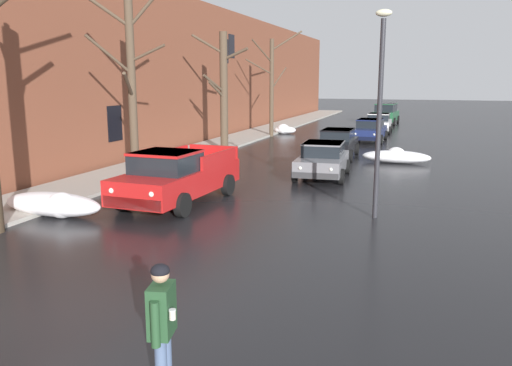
# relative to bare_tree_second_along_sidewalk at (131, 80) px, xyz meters

# --- Properties ---
(ground_plane) EXTENTS (200.00, 200.00, 0.00)m
(ground_plane) POSITION_rel_bare_tree_second_along_sidewalk_xyz_m (4.65, -10.20, -3.88)
(ground_plane) COLOR black
(left_sidewalk_slab) EXTENTS (2.82, 80.00, 0.12)m
(left_sidewalk_slab) POSITION_rel_bare_tree_second_along_sidewalk_xyz_m (-1.47, 7.80, -3.82)
(left_sidewalk_slab) COLOR #A8A399
(left_sidewalk_slab) RESTS_ON ground
(brick_townhouse_facade) EXTENTS (0.63, 80.00, 8.56)m
(brick_townhouse_facade) POSITION_rel_bare_tree_second_along_sidewalk_xyz_m (-3.38, 7.80, 0.40)
(brick_townhouse_facade) COLOR brown
(brick_townhouse_facade) RESTS_ON ground
(snow_bank_near_corner_left) EXTENTS (3.20, 1.12, 0.75)m
(snow_bank_near_corner_left) POSITION_rel_bare_tree_second_along_sidewalk_xyz_m (0.28, -4.94, -3.54)
(snow_bank_near_corner_left) COLOR white
(snow_bank_near_corner_left) RESTS_ON ground
(snow_bank_along_left_kerb) EXTENTS (3.19, 1.11, 0.75)m
(snow_bank_along_left_kerb) POSITION_rel_bare_tree_second_along_sidewalk_xyz_m (9.04, 8.37, -3.57)
(snow_bank_along_left_kerb) COLOR white
(snow_bank_along_left_kerb) RESTS_ON ground
(snow_bank_mid_block_left) EXTENTS (1.60, 0.96, 0.72)m
(snow_bank_mid_block_left) POSITION_rel_bare_tree_second_along_sidewalk_xyz_m (0.39, 19.68, -3.58)
(snow_bank_mid_block_left) COLOR white
(snow_bank_mid_block_left) RESTS_ON ground
(bare_tree_second_along_sidewalk) EXTENTS (2.59, 2.01, 7.26)m
(bare_tree_second_along_sidewalk) POSITION_rel_bare_tree_second_along_sidewalk_xyz_m (0.00, 0.00, 0.00)
(bare_tree_second_along_sidewalk) COLOR #4C3D2D
(bare_tree_second_along_sidewalk) RESTS_ON ground
(bare_tree_mid_block) EXTENTS (2.79, 1.72, 6.34)m
(bare_tree_mid_block) POSITION_rel_bare_tree_second_along_sidewalk_xyz_m (-0.02, 8.99, -0.57)
(bare_tree_mid_block) COLOR #4C3D2D
(bare_tree_mid_block) RESTS_ON ground
(bare_tree_far_down_block) EXTENTS (3.18, 3.21, 7.17)m
(bare_tree_far_down_block) POSITION_rel_bare_tree_second_along_sidewalk_xyz_m (0.01, 17.73, -0.27)
(bare_tree_far_down_block) COLOR #4C3D2D
(bare_tree_far_down_block) RESTS_ON ground
(pickup_truck_red_approaching_near_lane) EXTENTS (2.44, 5.37, 1.76)m
(pickup_truck_red_approaching_near_lane) POSITION_rel_bare_tree_second_along_sidewalk_xyz_m (2.97, -2.38, -2.99)
(pickup_truck_red_approaching_near_lane) COLOR red
(pickup_truck_red_approaching_near_lane) RESTS_ON ground
(sedan_grey_parked_kerbside_close) EXTENTS (2.16, 4.01, 1.42)m
(sedan_grey_parked_kerbside_close) POSITION_rel_bare_tree_second_along_sidewalk_xyz_m (6.48, 3.55, -3.13)
(sedan_grey_parked_kerbside_close) COLOR slate
(sedan_grey_parked_kerbside_close) RESTS_ON ground
(sedan_black_parked_kerbside_mid) EXTENTS (1.95, 4.13, 1.42)m
(sedan_black_parked_kerbside_mid) POSITION_rel_bare_tree_second_along_sidewalk_xyz_m (6.05, 9.31, -3.13)
(sedan_black_parked_kerbside_mid) COLOR black
(sedan_black_parked_kerbside_mid) RESTS_ON ground
(sedan_darkblue_parked_far_down_block) EXTENTS (1.99, 4.43, 1.42)m
(sedan_darkblue_parked_far_down_block) POSITION_rel_bare_tree_second_along_sidewalk_xyz_m (6.81, 16.82, -3.12)
(sedan_darkblue_parked_far_down_block) COLOR navy
(sedan_darkblue_parked_far_down_block) RESTS_ON ground
(sedan_white_queued_behind_truck) EXTENTS (1.99, 3.92, 1.42)m
(sedan_white_queued_behind_truck) POSITION_rel_bare_tree_second_along_sidewalk_xyz_m (6.77, 22.75, -3.13)
(sedan_white_queued_behind_truck) COLOR silver
(sedan_white_queued_behind_truck) RESTS_ON ground
(suv_green_at_far_intersection) EXTENTS (2.20, 4.44, 1.82)m
(suv_green_at_far_intersection) POSITION_rel_bare_tree_second_along_sidewalk_xyz_m (6.61, 30.52, -2.89)
(suv_green_at_far_intersection) COLOR #1E5633
(suv_green_at_far_intersection) RESTS_ON ground
(pedestrian_with_coffee) EXTENTS (0.43, 0.64, 1.76)m
(pedestrian_with_coffee) POSITION_rel_bare_tree_second_along_sidewalk_xyz_m (7.63, -11.84, -2.84)
(pedestrian_with_coffee) COLOR slate
(pedestrian_with_coffee) RESTS_ON ground
(street_lamp_post) EXTENTS (0.44, 0.24, 5.75)m
(street_lamp_post) POSITION_rel_bare_tree_second_along_sidewalk_xyz_m (9.17, -2.14, -0.65)
(street_lamp_post) COLOR #28282D
(street_lamp_post) RESTS_ON ground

